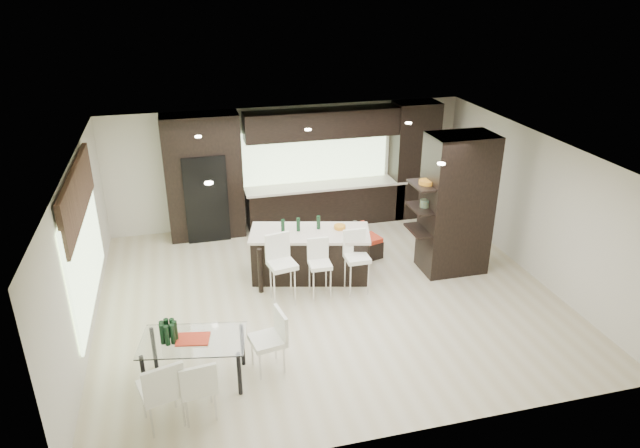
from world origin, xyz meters
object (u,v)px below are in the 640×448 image
object	(u,v)px
stool_left	(283,276)
chair_end	(268,344)
chair_far	(161,393)
dining_table	(195,360)
kitchen_island	(310,254)
bench	(354,251)
stool_right	(357,268)
chair_near	(198,389)
floor_vase	(437,240)
stool_mid	(320,274)

from	to	relation	value
stool_left	chair_end	distance (m)	1.88
chair_far	dining_table	bearing A→B (deg)	43.22
kitchen_island	bench	xyz separation A→B (m)	(1.00, 0.38, -0.24)
stool_left	stool_right	world-z (taller)	stool_left
stool_left	chair_far	size ratio (longest dim) A/B	1.07
chair_near	chair_end	xyz separation A→B (m)	(1.03, 0.72, 0.00)
bench	chair_near	distance (m)	4.94
chair_far	chair_end	distance (m)	1.66
floor_vase	dining_table	xyz separation A→B (m)	(-4.73, -2.25, -0.27)
floor_vase	chair_end	world-z (taller)	floor_vase
bench	floor_vase	world-z (taller)	floor_vase
kitchen_island	floor_vase	xyz separation A→B (m)	(2.45, -0.34, 0.16)
kitchen_island	stool_mid	bearing A→B (deg)	-75.71
bench	chair_end	world-z (taller)	chair_end
floor_vase	chair_far	bearing A→B (deg)	-150.02
chair_far	bench	bearing A→B (deg)	29.37
kitchen_island	bench	distance (m)	1.09
stool_right	stool_mid	bearing A→B (deg)	178.57
kitchen_island	chair_near	world-z (taller)	kitchen_island
dining_table	chair_near	xyz separation A→B (m)	(0.00, -0.72, 0.08)
floor_vase	stool_mid	bearing A→B (deg)	-170.13
stool_left	chair_far	bearing A→B (deg)	-139.76
chair_near	floor_vase	bearing A→B (deg)	25.67
floor_vase	chair_far	distance (m)	5.98
stool_left	stool_mid	bearing A→B (deg)	-8.11
stool_mid	chair_far	size ratio (longest dim) A/B	0.92
kitchen_island	dining_table	bearing A→B (deg)	-117.09
bench	chair_end	bearing A→B (deg)	-143.24
bench	chair_far	size ratio (longest dim) A/B	1.23
stool_right	dining_table	bearing A→B (deg)	-148.68
kitchen_island	chair_near	distance (m)	4.02
dining_table	chair_near	distance (m)	0.72
stool_mid	chair_end	distance (m)	2.21
dining_table	chair_near	size ratio (longest dim) A/B	1.68
bench	chair_end	size ratio (longest dim) A/B	1.34
floor_vase	stool_left	bearing A→B (deg)	-171.68
chair_far	stool_right	bearing A→B (deg)	21.25
stool_left	bench	xyz separation A→B (m)	(1.68, 1.18, -0.28)
floor_vase	dining_table	world-z (taller)	floor_vase
stool_mid	floor_vase	size ratio (longest dim) A/B	0.70
stool_left	chair_far	xyz separation A→B (m)	(-2.05, -2.53, -0.03)
stool_mid	stool_right	bearing A→B (deg)	0.56
stool_mid	bench	world-z (taller)	stool_mid
stool_right	chair_near	bearing A→B (deg)	-139.62
kitchen_island	stool_right	bearing A→B (deg)	-34.78
stool_left	bench	world-z (taller)	stool_left
chair_far	floor_vase	bearing A→B (deg)	14.48
stool_right	kitchen_island	bearing A→B (deg)	130.88
chair_near	chair_far	xyz separation A→B (m)	(-0.45, -0.02, 0.04)
dining_table	chair_end	distance (m)	1.04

